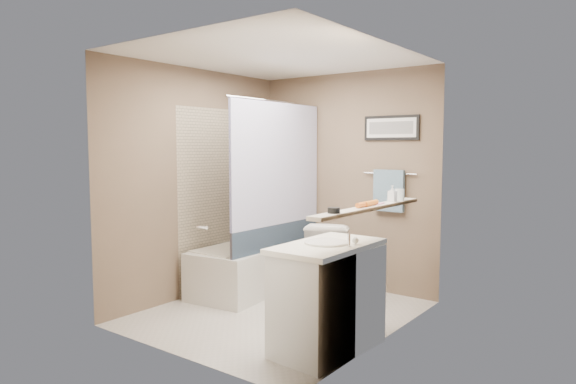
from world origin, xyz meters
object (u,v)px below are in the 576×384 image
Objects in this scene: hair_brush_front at (364,204)px; hair_brush_back at (371,203)px; glass_jar at (400,195)px; soap_bottle at (392,194)px; vanity at (328,300)px; toilet at (332,258)px; candle_bowl_near at (334,210)px; bathtub at (251,267)px.

hair_brush_front is 1.00× the size of hair_brush_back.
glass_jar is 0.72× the size of soap_bottle.
hair_brush_front is at bearing -90.00° from soap_bottle.
vanity is at bearing -104.34° from soap_bottle.
glass_jar is at bearing 133.74° from toilet.
vanity is 4.09× the size of hair_brush_back.
candle_bowl_near reaches higher than toilet.
hair_brush_back reaches higher than vanity.
bathtub is 2.03m from soap_bottle.
soap_bottle is at bearing 90.00° from hair_brush_front.
glass_jar is at bearing 90.00° from hair_brush_back.
bathtub is 6.82× the size of hair_brush_front.
vanity is 10.00× the size of candle_bowl_near.
soap_bottle is (0.97, -0.59, 0.79)m from toilet.
soap_bottle is at bearing 79.76° from vanity.
hair_brush_front is 0.50m from soap_bottle.
vanity is 0.79m from candle_bowl_near.
hair_brush_back is 1.58× the size of soap_bottle.
hair_brush_back is 0.54m from glass_jar.
soap_bottle is (0.00, -0.15, 0.02)m from glass_jar.
bathtub is 16.67× the size of candle_bowl_near.
hair_brush_front and hair_brush_back have the same top height.
soap_bottle reaches higher than candle_bowl_near.
candle_bowl_near reaches higher than bathtub.
hair_brush_front is at bearing 90.00° from candle_bowl_near.
glass_jar reaches higher than candle_bowl_near.
hair_brush_front reaches higher than toilet.
soap_bottle is (0.19, 0.72, 0.78)m from vanity.
toilet is 1.31m from glass_jar.
bathtub is 1.88× the size of toilet.
hair_brush_back is (0.19, 0.33, 0.74)m from vanity.
candle_bowl_near is 0.65× the size of soap_bottle.
candle_bowl_near is 0.41× the size of hair_brush_front.
vanity is at bearing 129.45° from candle_bowl_near.
vanity is 1.08m from soap_bottle.
toilet is at bearing 124.97° from vanity.
toilet is 1.56m from hair_brush_back.
vanity is 1.17m from glass_jar.
soap_bottle is at bearing -13.83° from bathtub.
glass_jar reaches higher than vanity.
hair_brush_front is 1.58× the size of soap_bottle.
toilet is 5.74× the size of soap_bottle.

